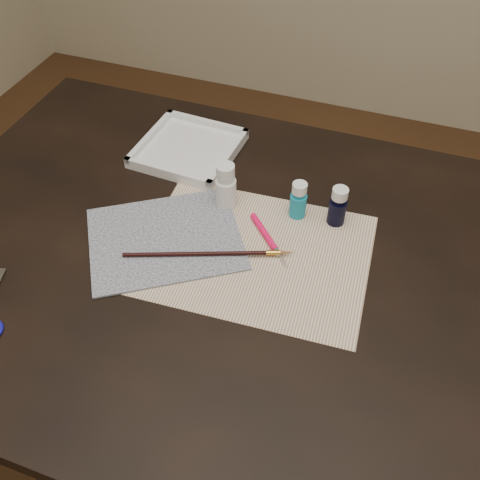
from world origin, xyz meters
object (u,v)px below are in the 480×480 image
(paint_bottle_navy, at_px, (338,206))
(paper, at_px, (255,253))
(canvas, at_px, (165,238))
(paint_bottle_cyan, at_px, (298,200))
(palette_tray, at_px, (189,148))
(paint_bottle_white, at_px, (226,186))

(paint_bottle_navy, bearing_deg, paper, -132.79)
(canvas, relative_size, paint_bottle_cyan, 3.50)
(paint_bottle_navy, height_order, palette_tray, paint_bottle_navy)
(canvas, distance_m, paint_bottle_cyan, 0.27)
(paper, relative_size, paint_bottle_navy, 4.93)
(paper, xyz_separation_m, canvas, (-0.17, -0.02, 0.00))
(paint_bottle_white, distance_m, paint_bottle_cyan, 0.14)
(canvas, height_order, paint_bottle_cyan, paint_bottle_cyan)
(canvas, distance_m, paint_bottle_navy, 0.33)
(paint_bottle_navy, xyz_separation_m, palette_tray, (-0.36, 0.11, -0.03))
(paint_bottle_white, bearing_deg, paint_bottle_cyan, 7.79)
(canvas, xyz_separation_m, paint_bottle_navy, (0.29, 0.16, 0.04))
(paint_bottle_navy, bearing_deg, paint_bottle_white, -173.29)
(paint_bottle_white, bearing_deg, palette_tray, 136.33)
(paint_bottle_white, xyz_separation_m, paint_bottle_navy, (0.22, 0.03, -0.01))
(paper, bearing_deg, paint_bottle_navy, 47.21)
(canvas, xyz_separation_m, paint_bottle_cyan, (0.22, 0.15, 0.04))
(paint_bottle_white, relative_size, paint_bottle_cyan, 1.25)
(canvas, bearing_deg, paint_bottle_cyan, 34.53)
(paper, xyz_separation_m, paint_bottle_cyan, (0.05, 0.12, 0.04))
(paper, xyz_separation_m, paint_bottle_white, (-0.10, 0.11, 0.05))
(paint_bottle_white, distance_m, palette_tray, 0.20)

